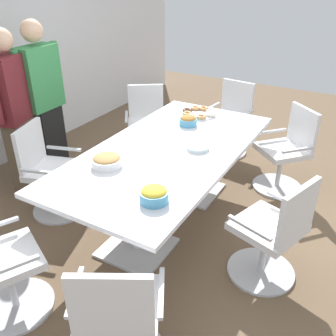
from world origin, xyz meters
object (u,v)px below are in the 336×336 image
Objects in this scene: person_standing_1 at (43,101)px; snack_bowl_cookies at (107,160)px; snack_bowl_pretzels at (188,121)px; office_chair_0 at (119,320)px; office_chair_3 at (230,122)px; person_standing_0 at (16,113)px; plate_stack at (197,148)px; donut_platter at (199,113)px; snack_bowl_chips_yellow at (154,194)px; office_chair_4 at (147,128)px; office_chair_2 at (286,154)px; office_chair_5 at (50,175)px; conference_table at (168,161)px; office_chair_1 at (273,236)px.

person_standing_1 reaches higher than snack_bowl_cookies.
snack_bowl_cookies is at bearing 170.76° from snack_bowl_pretzels.
office_chair_0 is at bearing 51.53° from person_standing_1.
person_standing_0 is (-2.00, 1.56, 0.48)m from office_chair_3.
person_standing_1 reaches higher than plate_stack.
office_chair_3 is 2.36× the size of donut_platter.
snack_bowl_chips_yellow is (-0.26, -0.61, 0.01)m from snack_bowl_cookies.
office_chair_4 is 1.28m from person_standing_1.
office_chair_2 is 1.00× the size of office_chair_5.
office_chair_4 is (1.01, 0.88, -0.22)m from conference_table.
conference_table is at bearing 96.72° from office_chair_4.
snack_bowl_chips_yellow is at bearing 105.70° from office_chair_3.
office_chair_3 reaches higher than plate_stack.
office_chair_1 is 0.53× the size of person_standing_0.
snack_bowl_pretzels is (2.08, 0.62, 0.40)m from office_chair_0.
snack_bowl_cookies is 1.27× the size of plate_stack.
person_standing_1 is at bearing 17.87° from office_chair_4.
plate_stack is (-0.80, -0.37, -0.00)m from donut_platter.
office_chair_1 is 1.76m from donut_platter.
person_standing_1 is (-1.05, 2.42, 0.50)m from office_chair_2.
office_chair_4 is 0.98m from snack_bowl_pretzels.
person_standing_0 is (0.17, 0.54, 0.48)m from office_chair_5.
person_standing_0 is at bearing 72.29° from office_chair_2.
conference_table is 1.36m from office_chair_4.
office_chair_3 is at bearing 8.68° from snack_bowl_chips_yellow.
conference_table is 0.93m from donut_platter.
office_chair_4 is 1.48m from plate_stack.
office_chair_0 reaches higher than plate_stack.
snack_bowl_pretzels is at bearing 106.50° from person_standing_1.
snack_bowl_pretzels is (1.11, -0.18, 0.00)m from snack_bowl_cookies.
office_chair_0 is 2.64m from office_chair_2.
snack_bowl_cookies is at bearing 67.30° from snack_bowl_chips_yellow.
donut_platter is at bearing 24.77° from plate_stack.
office_chair_1 is 2.30m from office_chair_3.
office_chair_3 is at bearing 137.16° from office_chair_5.
office_chair_3 reaches higher than snack_bowl_cookies.
conference_table is 1.65m from person_standing_0.
office_chair_4 is 1.57m from person_standing_0.
office_chair_2 reaches higher than snack_bowl_pretzels.
office_chair_1 reaches higher than conference_table.
office_chair_3 is 4.39× the size of snack_bowl_chips_yellow.
snack_bowl_pretzels is 0.89× the size of plate_stack.
snack_bowl_chips_yellow is at bearing -112.70° from snack_bowl_cookies.
person_standing_0 reaches higher than snack_bowl_cookies.
snack_bowl_cookies is (-1.54, -0.61, 0.39)m from office_chair_4.
office_chair_2 is at bearing 149.63° from office_chair_4.
person_standing_1 is (0.08, 1.60, 0.28)m from conference_table.
plate_stack is at bearing 71.30° from office_chair_0.
person_standing_0 is 6.65× the size of snack_bowl_cookies.
office_chair_3 is 2.58m from person_standing_0.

